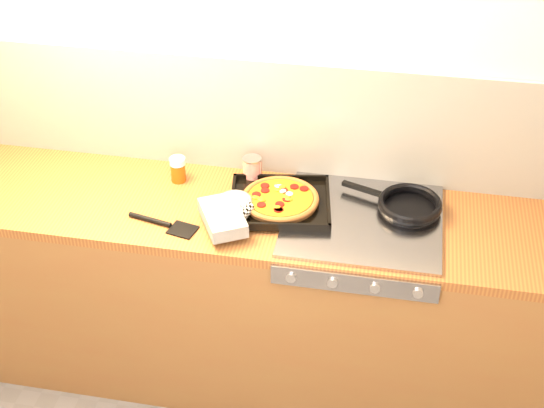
% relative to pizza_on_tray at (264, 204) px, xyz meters
% --- Properties ---
extents(room_shell, '(3.20, 3.20, 3.20)m').
position_rel_pizza_on_tray_xyz_m(room_shell, '(-0.07, 0.30, 0.21)').
color(room_shell, white).
rests_on(room_shell, ground).
extents(counter_run, '(3.20, 0.62, 0.90)m').
position_rel_pizza_on_tray_xyz_m(counter_run, '(-0.07, 0.01, -0.49)').
color(counter_run, brown).
rests_on(counter_run, ground).
extents(stovetop, '(0.60, 0.56, 0.02)m').
position_rel_pizza_on_tray_xyz_m(stovetop, '(0.38, 0.01, -0.04)').
color(stovetop, '#939298').
rests_on(stovetop, counter_run).
extents(pizza_on_tray, '(0.52, 0.50, 0.07)m').
position_rel_pizza_on_tray_xyz_m(pizza_on_tray, '(0.00, 0.00, 0.00)').
color(pizza_on_tray, black).
rests_on(pizza_on_tray, stovetop).
extents(frying_pan, '(0.43, 0.32, 0.04)m').
position_rel_pizza_on_tray_xyz_m(frying_pan, '(0.55, 0.10, -0.01)').
color(frying_pan, black).
rests_on(frying_pan, stovetop).
extents(tomato_can, '(0.10, 0.10, 0.11)m').
position_rel_pizza_on_tray_xyz_m(tomato_can, '(-0.09, 0.21, 0.01)').
color(tomato_can, '#A40D10').
rests_on(tomato_can, counter_run).
extents(juice_glass, '(0.08, 0.08, 0.11)m').
position_rel_pizza_on_tray_xyz_m(juice_glass, '(-0.39, 0.16, 0.01)').
color(juice_glass, '#CD420C').
rests_on(juice_glass, counter_run).
extents(wooden_spoon, '(0.30, 0.10, 0.02)m').
position_rel_pizza_on_tray_xyz_m(wooden_spoon, '(0.02, 0.17, -0.03)').
color(wooden_spoon, '#A57246').
rests_on(wooden_spoon, counter_run).
extents(black_spatula, '(0.29, 0.11, 0.02)m').
position_rel_pizza_on_tray_xyz_m(black_spatula, '(-0.36, -0.15, -0.04)').
color(black_spatula, black).
rests_on(black_spatula, counter_run).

